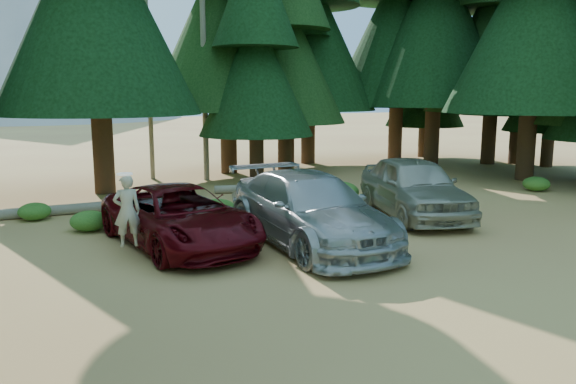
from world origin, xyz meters
name	(u,v)px	position (x,y,z in m)	size (l,w,h in m)	color
ground	(414,273)	(0.00, 0.00, 0.00)	(160.00, 160.00, 0.00)	#B7814D
forest_belt_north	(186,180)	(0.00, 15.00, 0.00)	(36.00, 7.00, 22.00)	black
snag_front	(203,41)	(0.80, 14.50, 6.00)	(0.24, 0.24, 12.00)	gray
snag_back	(148,65)	(-1.20, 16.00, 5.00)	(0.20, 0.20, 10.00)	gray
mountain_peak	(8,33)	(-2.59, 88.23, 12.71)	(48.00, 50.00, 28.00)	gray
red_pickup	(179,217)	(-3.72, 4.52, 0.76)	(2.52, 5.46, 1.52)	#54070D
silver_minivan_center	(310,209)	(-0.76, 3.10, 0.90)	(2.51, 6.18, 1.79)	#ACB0B4
silver_minivan_right	(414,187)	(3.79, 4.35, 0.93)	(2.21, 5.48, 1.87)	#AEAA9A
frisbee_player	(127,210)	(-5.11, 4.05, 1.15)	(0.66, 0.48, 1.71)	beige
log_left	(51,211)	(-6.15, 9.89, 0.17)	(0.33, 0.33, 4.64)	gray
log_mid	(263,188)	(1.62, 10.50, 0.16)	(0.31, 0.31, 3.79)	gray
log_right	(276,188)	(2.10, 10.35, 0.15)	(0.30, 0.30, 4.67)	gray
shrub_far_left	(89,221)	(-5.45, 7.28, 0.28)	(1.03, 1.03, 0.56)	#2E691F
shrub_left	(35,211)	(-6.65, 9.51, 0.26)	(0.96, 0.96, 0.53)	#2E691F
shrub_center_left	(310,204)	(1.33, 6.52, 0.24)	(0.88, 0.88, 0.48)	#2E691F
shrub_center_right	(218,209)	(-1.77, 6.83, 0.32)	(1.16, 1.16, 0.64)	#2E691F
shrub_right	(393,188)	(5.58, 7.47, 0.28)	(1.03, 1.03, 0.57)	#2E691F
shrub_far_right	(341,192)	(3.13, 7.39, 0.36)	(1.30, 1.30, 0.72)	#2E691F
shrub_edge_east	(536,184)	(11.14, 5.50, 0.28)	(1.03, 1.03, 0.57)	#2E691F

